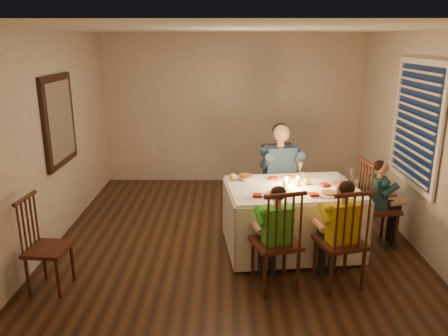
{
  "coord_description": "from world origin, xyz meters",
  "views": [
    {
      "loc": [
        -0.09,
        -5.16,
        2.48
      ],
      "look_at": [
        -0.12,
        0.15,
        0.92
      ],
      "focal_mm": 35.0,
      "sensor_mm": 36.0,
      "label": 1
    }
  ],
  "objects_px": {
    "chair_extra": "(53,288)",
    "child_green": "(274,285)",
    "adult": "(278,221)",
    "serving_bowl": "(246,178)",
    "chair_adult": "(278,221)",
    "dining_table": "(291,205)",
    "child_yellow": "(337,284)",
    "chair_end": "(374,243)",
    "chair_near_right": "(337,284)",
    "chair_near_left": "(274,285)",
    "child_teal": "(374,243)"
  },
  "relations": [
    {
      "from": "chair_extra",
      "to": "child_green",
      "type": "relative_size",
      "value": 0.91
    },
    {
      "from": "adult",
      "to": "serving_bowl",
      "type": "relative_size",
      "value": 6.89
    },
    {
      "from": "chair_adult",
      "to": "child_green",
      "type": "bearing_deg",
      "value": -109.36
    },
    {
      "from": "chair_extra",
      "to": "adult",
      "type": "distance_m",
      "value": 3.09
    },
    {
      "from": "dining_table",
      "to": "child_yellow",
      "type": "relative_size",
      "value": 1.44
    },
    {
      "from": "dining_table",
      "to": "chair_end",
      "type": "bearing_deg",
      "value": 0.24
    },
    {
      "from": "chair_extra",
      "to": "serving_bowl",
      "type": "relative_size",
      "value": 4.93
    },
    {
      "from": "chair_adult",
      "to": "serving_bowl",
      "type": "height_order",
      "value": "serving_bowl"
    },
    {
      "from": "chair_extra",
      "to": "child_yellow",
      "type": "relative_size",
      "value": 0.87
    },
    {
      "from": "adult",
      "to": "child_green",
      "type": "height_order",
      "value": "adult"
    },
    {
      "from": "child_yellow",
      "to": "dining_table",
      "type": "bearing_deg",
      "value": -80.56
    },
    {
      "from": "chair_adult",
      "to": "child_green",
      "type": "height_order",
      "value": "child_green"
    },
    {
      "from": "dining_table",
      "to": "child_yellow",
      "type": "xyz_separation_m",
      "value": [
        0.39,
        -0.83,
        -0.57
      ]
    },
    {
      "from": "chair_adult",
      "to": "chair_near_right",
      "type": "relative_size",
      "value": 1.0
    },
    {
      "from": "dining_table",
      "to": "serving_bowl",
      "type": "distance_m",
      "value": 0.65
    },
    {
      "from": "chair_near_left",
      "to": "adult",
      "type": "height_order",
      "value": "adult"
    },
    {
      "from": "chair_adult",
      "to": "adult",
      "type": "relative_size",
      "value": 0.78
    },
    {
      "from": "chair_end",
      "to": "chair_extra",
      "type": "bearing_deg",
      "value": 99.35
    },
    {
      "from": "chair_near_right",
      "to": "child_teal",
      "type": "distance_m",
      "value": 1.2
    },
    {
      "from": "child_green",
      "to": "serving_bowl",
      "type": "height_order",
      "value": "serving_bowl"
    },
    {
      "from": "chair_near_right",
      "to": "chair_extra",
      "type": "xyz_separation_m",
      "value": [
        -2.98,
        -0.09,
        0.0
      ]
    },
    {
      "from": "dining_table",
      "to": "chair_near_right",
      "type": "height_order",
      "value": "dining_table"
    },
    {
      "from": "chair_near_right",
      "to": "adult",
      "type": "relative_size",
      "value": 0.78
    },
    {
      "from": "dining_table",
      "to": "chair_end",
      "type": "xyz_separation_m",
      "value": [
        1.1,
        0.14,
        -0.57
      ]
    },
    {
      "from": "serving_bowl",
      "to": "adult",
      "type": "bearing_deg",
      "value": 49.78
    },
    {
      "from": "adult",
      "to": "child_yellow",
      "type": "height_order",
      "value": "adult"
    },
    {
      "from": "chair_near_right",
      "to": "child_yellow",
      "type": "distance_m",
      "value": 0.0
    },
    {
      "from": "child_teal",
      "to": "child_yellow",
      "type": "bearing_deg",
      "value": 137.06
    },
    {
      "from": "chair_end",
      "to": "serving_bowl",
      "type": "xyz_separation_m",
      "value": [
        -1.64,
        0.12,
        0.83
      ]
    },
    {
      "from": "chair_near_left",
      "to": "chair_near_right",
      "type": "distance_m",
      "value": 0.67
    },
    {
      "from": "chair_adult",
      "to": "child_yellow",
      "type": "bearing_deg",
      "value": -86.95
    },
    {
      "from": "chair_adult",
      "to": "chair_extra",
      "type": "distance_m",
      "value": 3.09
    },
    {
      "from": "child_yellow",
      "to": "serving_bowl",
      "type": "relative_size",
      "value": 5.68
    },
    {
      "from": "chair_near_left",
      "to": "chair_extra",
      "type": "height_order",
      "value": "chair_near_left"
    },
    {
      "from": "chair_adult",
      "to": "child_green",
      "type": "xyz_separation_m",
      "value": [
        -0.23,
        -1.69,
        0.0
      ]
    },
    {
      "from": "chair_near_left",
      "to": "chair_end",
      "type": "height_order",
      "value": "same"
    },
    {
      "from": "adult",
      "to": "child_teal",
      "type": "relative_size",
      "value": 1.28
    },
    {
      "from": "serving_bowl",
      "to": "chair_extra",
      "type": "bearing_deg",
      "value": -150.31
    },
    {
      "from": "child_green",
      "to": "child_yellow",
      "type": "xyz_separation_m",
      "value": [
        0.67,
        0.02,
        0.0
      ]
    },
    {
      "from": "chair_near_right",
      "to": "chair_extra",
      "type": "relative_size",
      "value": 1.09
    },
    {
      "from": "child_yellow",
      "to": "child_teal",
      "type": "bearing_deg",
      "value": -141.99
    },
    {
      "from": "child_yellow",
      "to": "serving_bowl",
      "type": "distance_m",
      "value": 1.65
    },
    {
      "from": "chair_near_left",
      "to": "chair_end",
      "type": "bearing_deg",
      "value": -160.93
    },
    {
      "from": "dining_table",
      "to": "adult",
      "type": "distance_m",
      "value": 1.02
    },
    {
      "from": "chair_adult",
      "to": "child_teal",
      "type": "bearing_deg",
      "value": -43.06
    },
    {
      "from": "chair_end",
      "to": "adult",
      "type": "height_order",
      "value": "adult"
    },
    {
      "from": "chair_near_left",
      "to": "child_yellow",
      "type": "height_order",
      "value": "child_yellow"
    },
    {
      "from": "dining_table",
      "to": "chair_near_left",
      "type": "height_order",
      "value": "dining_table"
    },
    {
      "from": "chair_near_left",
      "to": "dining_table",
      "type": "bearing_deg",
      "value": -124.77
    },
    {
      "from": "dining_table",
      "to": "serving_bowl",
      "type": "relative_size",
      "value": 8.17
    }
  ]
}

